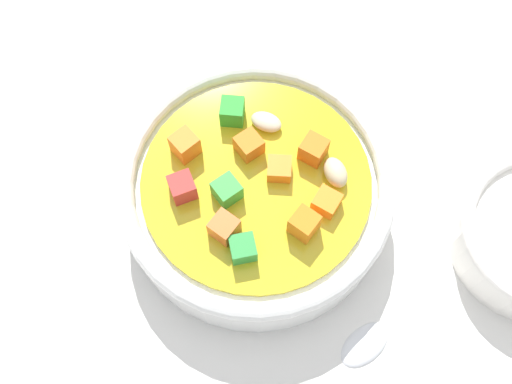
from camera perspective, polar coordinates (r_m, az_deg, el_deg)
name	(u,v)px	position (r cm, az deg, el deg)	size (l,w,h in cm)	color
ground_plane	(256,209)	(42.83, 0.00, -1.63)	(140.00, 140.00, 2.00)	silver
soup_bowl_main	(256,190)	(39.62, 0.00, 0.18)	(17.83, 17.83, 5.75)	white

